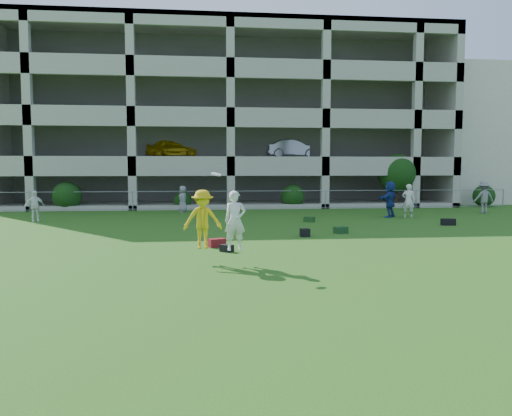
{
  "coord_description": "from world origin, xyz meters",
  "views": [
    {
      "loc": [
        -1.83,
        -11.88,
        2.62
      ],
      "look_at": [
        -0.2,
        3.0,
        1.4
      ],
      "focal_mm": 35.0,
      "sensor_mm": 36.0,
      "label": 1
    }
  ],
  "objects": [
    {
      "name": "crate_d",
      "position": [
        2.06,
        6.57,
        0.15
      ],
      "size": [
        0.35,
        0.35,
        0.3
      ],
      "primitive_type": "cube",
      "rotation": [
        0.0,
        0.0,
        0.01
      ],
      "color": "black",
      "rests_on": "ground"
    },
    {
      "name": "fence",
      "position": [
        0.0,
        19.0,
        0.61
      ],
      "size": [
        36.06,
        0.06,
        1.2
      ],
      "color": "gray",
      "rests_on": "ground"
    },
    {
      "name": "ground",
      "position": [
        0.0,
        0.0,
        0.0
      ],
      "size": [
        100.0,
        100.0,
        0.0
      ],
      "primitive_type": "plane",
      "color": "#235114",
      "rests_on": "ground"
    },
    {
      "name": "bystander_c",
      "position": [
        -2.92,
        17.55,
        0.77
      ],
      "size": [
        0.63,
        0.84,
        1.54
      ],
      "primitive_type": "imported",
      "rotation": [
        0.0,
        0.0,
        -1.37
      ],
      "color": "gray",
      "rests_on": "ground"
    },
    {
      "name": "shrub_row",
      "position": [
        4.59,
        19.7,
        1.51
      ],
      "size": [
        34.38,
        2.52,
        3.5
      ],
      "color": "#163D11",
      "rests_on": "ground"
    },
    {
      "name": "bag_black_b",
      "position": [
        -1.06,
        3.5,
        0.11
      ],
      "size": [
        0.46,
        0.45,
        0.22
      ],
      "primitive_type": "cube",
      "rotation": [
        0.0,
        0.0,
        -0.74
      ],
      "color": "black",
      "rests_on": "ground"
    },
    {
      "name": "frisbee_contest",
      "position": [
        -1.57,
        1.57,
        1.22
      ],
      "size": [
        1.72,
        0.86,
        2.11
      ],
      "color": "gold",
      "rests_on": "ground"
    },
    {
      "name": "bystander_d",
      "position": [
        8.03,
        13.36,
        0.95
      ],
      "size": [
        1.66,
        1.63,
        1.9
      ],
      "primitive_type": "imported",
      "rotation": [
        0.0,
        0.0,
        3.91
      ],
      "color": "navy",
      "rests_on": "ground"
    },
    {
      "name": "bystander_f",
      "position": [
        14.27,
        15.03,
        0.91
      ],
      "size": [
        1.2,
        0.72,
        1.82
      ],
      "primitive_type": "imported",
      "rotation": [
        0.0,
        0.0,
        3.1
      ],
      "color": "gray",
      "rests_on": "ground"
    },
    {
      "name": "bag_black_e",
      "position": [
        9.3,
        9.52,
        0.15
      ],
      "size": [
        0.62,
        0.35,
        0.3
      ],
      "primitive_type": "cube",
      "rotation": [
        0.0,
        0.0,
        -0.09
      ],
      "color": "black",
      "rests_on": "ground"
    },
    {
      "name": "bag_green_c",
      "position": [
        3.68,
        7.35,
        0.13
      ],
      "size": [
        0.59,
        0.5,
        0.26
      ],
      "primitive_type": "cube",
      "rotation": [
        0.0,
        0.0,
        0.35
      ],
      "color": "#163513",
      "rests_on": "ground"
    },
    {
      "name": "stucco_building",
      "position": [
        23.0,
        28.0,
        5.0
      ],
      "size": [
        16.0,
        14.0,
        10.0
      ],
      "primitive_type": "cube",
      "color": "beige",
      "rests_on": "ground"
    },
    {
      "name": "bag_green_g",
      "position": [
        3.32,
        11.58,
        0.12
      ],
      "size": [
        0.58,
        0.51,
        0.25
      ],
      "primitive_type": "cube",
      "rotation": [
        0.0,
        0.0,
        -0.51
      ],
      "color": "#173C15",
      "rests_on": "ground"
    },
    {
      "name": "bystander_e",
      "position": [
        8.85,
        12.9,
        0.88
      ],
      "size": [
        0.76,
        0.65,
        1.77
      ],
      "primitive_type": "imported",
      "rotation": [
        0.0,
        0.0,
        2.72
      ],
      "color": "silver",
      "rests_on": "ground"
    },
    {
      "name": "parking_garage",
      "position": [
        0.0,
        27.7,
        6.01
      ],
      "size": [
        30.0,
        14.0,
        12.0
      ],
      "color": "#9E998C",
      "rests_on": "ground"
    },
    {
      "name": "bag_red_a",
      "position": [
        -1.34,
        4.44,
        0.14
      ],
      "size": [
        0.62,
        0.49,
        0.28
      ],
      "primitive_type": "cube",
      "rotation": [
        0.0,
        0.0,
        0.4
      ],
      "color": "#5C0F12",
      "rests_on": "ground"
    },
    {
      "name": "bystander_b",
      "position": [
        -9.84,
        13.1,
        0.76
      ],
      "size": [
        0.96,
        0.68,
        1.51
      ],
      "primitive_type": "imported",
      "rotation": [
        0.0,
        0.0,
        0.39
      ],
      "color": "white",
      "rests_on": "ground"
    }
  ]
}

